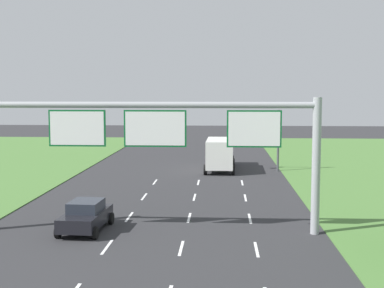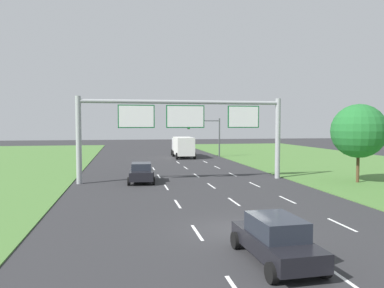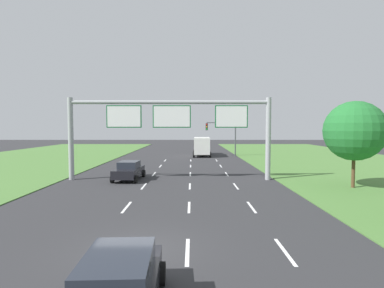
{
  "view_description": "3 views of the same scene",
  "coord_description": "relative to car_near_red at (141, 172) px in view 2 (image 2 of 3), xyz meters",
  "views": [
    {
      "loc": [
        3.63,
        -12.25,
        7.32
      ],
      "look_at": [
        1.84,
        19.29,
        4.16
      ],
      "focal_mm": 50.0,
      "sensor_mm": 36.0,
      "label": 1
    },
    {
      "loc": [
        -4.9,
        -15.92,
        4.77
      ],
      "look_at": [
        0.59,
        13.95,
        3.15
      ],
      "focal_mm": 35.0,
      "sensor_mm": 36.0,
      "label": 2
    },
    {
      "loc": [
        1.91,
        -10.52,
        4.44
      ],
      "look_at": [
        1.82,
        15.84,
        3.01
      ],
      "focal_mm": 28.0,
      "sensor_mm": 36.0,
      "label": 3
    }
  ],
  "objects": [
    {
      "name": "traffic_light_mast",
      "position": [
        10.26,
        21.48,
        3.06
      ],
      "size": [
        4.76,
        0.49,
        5.6
      ],
      "color": "#47494F",
      "rests_on": "ground_plane"
    },
    {
      "name": "lane_dashes_inner_left",
      "position": [
        1.73,
        -8.85,
        -0.8
      ],
      "size": [
        0.14,
        50.4,
        0.01
      ],
      "color": "white",
      "rests_on": "ground_plane"
    },
    {
      "name": "car_lead_silver",
      "position": [
        3.72,
        -18.78,
        0.0
      ],
      "size": [
        2.13,
        4.39,
        1.59
      ],
      "rotation": [
        0.0,
        0.0,
        0.04
      ],
      "color": "black",
      "rests_on": "ground_plane"
    },
    {
      "name": "lane_dashes_slip",
      "position": [
        8.73,
        -8.85,
        -0.8
      ],
      "size": [
        0.14,
        50.4,
        0.01
      ],
      "color": "white",
      "rests_on": "ground_plane"
    },
    {
      "name": "box_truck",
      "position": [
        6.95,
        22.21,
        0.81
      ],
      "size": [
        2.8,
        7.97,
        2.92
      ],
      "rotation": [
        0.0,
        0.0,
        -0.02
      ],
      "color": "silver",
      "rests_on": "ground_plane"
    },
    {
      "name": "sign_gantry",
      "position": [
        3.62,
        0.04,
        4.13
      ],
      "size": [
        17.24,
        0.44,
        7.0
      ],
      "color": "#9EA0A5",
      "rests_on": "ground_plane"
    },
    {
      "name": "roadside_tree_mid",
      "position": [
        17.23,
        -3.6,
        3.41
      ],
      "size": [
        4.34,
        4.34,
        6.39
      ],
      "color": "#513823",
      "rests_on": "ground_plane"
    },
    {
      "name": "ground_plane",
      "position": [
        3.48,
        -14.85,
        -0.8
      ],
      "size": [
        200.0,
        200.0,
        0.0
      ],
      "primitive_type": "plane",
      "color": "#2D2D30"
    },
    {
      "name": "car_near_red",
      "position": [
        0.0,
        0.0,
        0.0
      ],
      "size": [
        2.31,
        4.23,
        1.58
      ],
      "rotation": [
        0.0,
        0.0,
        -0.05
      ],
      "color": "black",
      "rests_on": "ground_plane"
    },
    {
      "name": "lane_dashes_inner_right",
      "position": [
        5.23,
        -8.85,
        -0.8
      ],
      "size": [
        0.14,
        50.4,
        0.01
      ],
      "color": "white",
      "rests_on": "ground_plane"
    }
  ]
}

